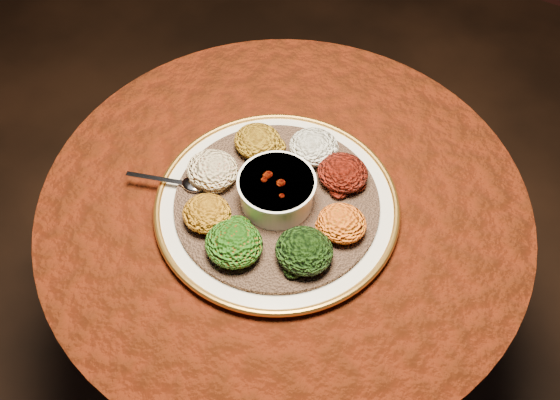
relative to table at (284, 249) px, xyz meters
The scene contains 13 objects.
table is the anchor object (origin of this frame).
platter 0.19m from the table, 93.03° to the right, with size 0.56×0.56×0.02m.
injera 0.20m from the table, 93.03° to the right, with size 0.39×0.39×0.01m, color brown.
stew_bowl 0.24m from the table, 93.03° to the right, with size 0.15×0.15×0.06m.
spoon 0.28m from the table, 154.18° to the right, with size 0.15×0.06×0.01m.
portion_ayib 0.26m from the table, 87.79° to the left, with size 0.10×0.09×0.05m, color white.
portion_kitfo 0.26m from the table, 43.90° to the left, with size 0.10×0.09×0.05m, color black.
portion_tikil 0.27m from the table, 10.32° to the right, with size 0.09×0.09×0.04m, color #AE810E.
portion_gomen 0.28m from the table, 46.85° to the right, with size 0.10×0.10×0.05m, color black.
portion_mixveg 0.28m from the table, 93.41° to the right, with size 0.10×0.10×0.05m, color #AC2B0B.
portion_kik 0.28m from the table, 124.51° to the right, with size 0.09×0.09×0.04m, color #B87210.
portion_timatim 0.27m from the table, 163.35° to the right, with size 0.10×0.10×0.05m, color maroon.
portion_shiro 0.26m from the table, 146.26° to the left, with size 0.10×0.09×0.05m, color #9E7113.
Camera 1 is at (0.35, -0.62, 1.71)m, focal length 40.00 mm.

